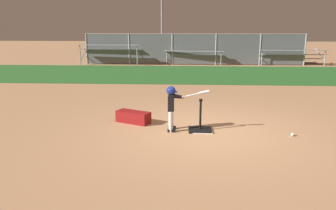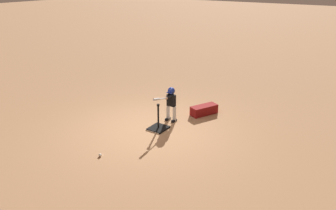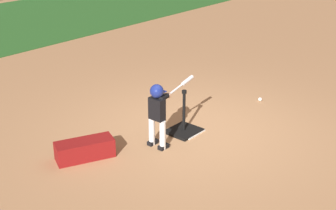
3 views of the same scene
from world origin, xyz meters
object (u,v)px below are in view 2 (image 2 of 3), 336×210
at_px(batter_child, 171,100).
at_px(equipment_bag, 204,110).
at_px(batting_tee, 158,126).
at_px(baseball, 100,155).

height_order(batter_child, equipment_bag, batter_child).
bearing_deg(batting_tee, batter_child, -179.04).
height_order(batting_tee, equipment_bag, batting_tee).
distance_m(batter_child, baseball, 2.67).
height_order(batting_tee, baseball, batting_tee).
bearing_deg(batting_tee, equipment_bag, 160.80).
distance_m(baseball, equipment_bag, 3.67).
bearing_deg(baseball, batter_child, 174.28).
bearing_deg(batter_child, baseball, -5.72).
bearing_deg(batter_child, equipment_bag, 150.00).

